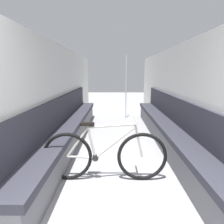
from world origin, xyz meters
The scene contains 6 objects.
wall_left centered at (-1.31, 3.29, 1.07)m, with size 0.10×9.77×2.14m, color silver.
wall_right centered at (1.31, 3.29, 1.07)m, with size 0.10×9.77×2.14m, color silver.
bench_seat_row_left centered at (-1.08, 3.31, 0.34)m, with size 0.44×5.54×1.05m.
bench_seat_row_right centered at (1.08, 3.31, 0.34)m, with size 0.44×5.54×1.05m.
bicycle centered at (-0.23, 1.80, 0.38)m, with size 1.80×0.46×0.93m.
grab_pole_near centered at (0.31, 5.91, 1.03)m, with size 0.08×0.08×2.12m.
Camera 1 is at (-0.09, -0.89, 1.55)m, focal length 32.00 mm.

